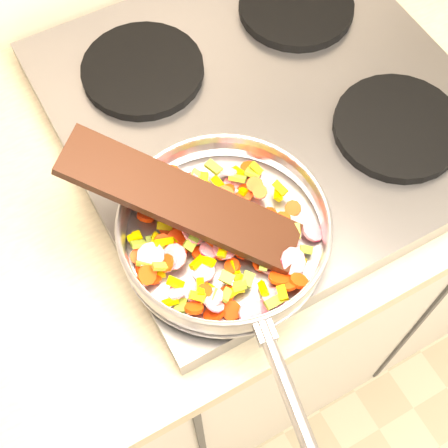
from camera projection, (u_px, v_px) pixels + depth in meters
cooktop at (266, 109)px, 0.96m from camera, size 0.60×0.60×0.04m
grate_fl at (231, 208)px, 0.85m from camera, size 0.19×0.19×0.02m
grate_fr at (398, 127)px, 0.91m from camera, size 0.19×0.19×0.02m
grate_bl at (143, 70)px, 0.96m from camera, size 0.19×0.19×0.02m
grate_br at (296, 7)px, 1.03m from camera, size 0.19×0.19×0.02m
saute_pan at (225, 232)px, 0.79m from camera, size 0.30×0.47×0.05m
vegetable_heap at (213, 242)px, 0.79m from camera, size 0.25×0.25×0.05m
wooden_spatula at (182, 201)px, 0.76m from camera, size 0.25×0.26×0.11m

